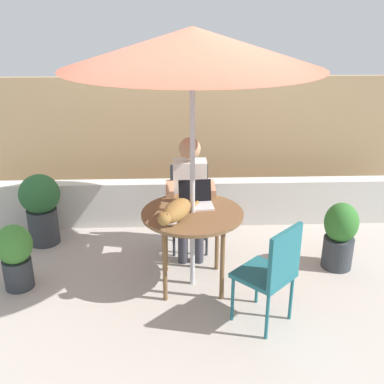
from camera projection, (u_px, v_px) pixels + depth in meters
ground_plane at (192, 283)px, 4.33m from camera, size 14.00×14.00×0.00m
fence_back at (186, 143)px, 5.81m from camera, size 5.44×0.08×1.65m
planter_wall_low at (188, 202)px, 5.45m from camera, size 4.90×0.20×0.54m
patio_table at (192, 219)px, 4.08m from camera, size 0.91×0.91×0.74m
patio_umbrella at (193, 48)px, 3.54m from camera, size 2.08×2.08×2.29m
chair_occupied at (189, 200)px, 4.87m from camera, size 0.40×0.40×0.89m
chair_empty at (273, 269)px, 3.58m from camera, size 0.57×0.57×0.89m
person_seated at (190, 191)px, 4.66m from camera, size 0.48×0.48×1.23m
laptop at (196, 198)px, 4.19m from camera, size 0.32×0.28×0.21m
cat at (175, 212)px, 3.85m from camera, size 0.38×0.59×0.17m
potted_plant_near_fence at (340, 234)px, 4.48m from camera, size 0.33×0.33×0.69m
potted_plant_by_chair at (41, 205)px, 4.93m from camera, size 0.43×0.43×0.79m
potted_plant_corner at (15, 254)px, 4.15m from camera, size 0.33×0.33×0.63m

